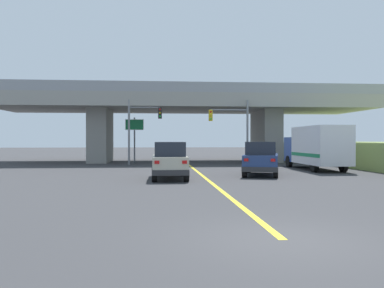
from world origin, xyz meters
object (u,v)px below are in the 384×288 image
object	(u,v)px
traffic_signal_nearside	(234,124)
highway_sign	(134,130)
traffic_signal_farside	(140,123)
box_truck	(316,147)
suv_lead	(170,161)
suv_crossing	(261,159)

from	to	relation	value
traffic_signal_nearside	highway_sign	world-z (taller)	traffic_signal_nearside
traffic_signal_farside	box_truck	bearing A→B (deg)	-28.45
suv_lead	traffic_signal_nearside	size ratio (longest dim) A/B	0.76
highway_sign	suv_crossing	bearing A→B (deg)	-57.84
suv_crossing	traffic_signal_nearside	bearing A→B (deg)	104.92
box_truck	suv_lead	bearing A→B (deg)	-151.00
box_truck	suv_crossing	bearing A→B (deg)	-141.20
suv_lead	suv_crossing	xyz separation A→B (m)	(5.55, 1.80, 0.00)
suv_crossing	highway_sign	size ratio (longest dim) A/B	1.16
suv_crossing	traffic_signal_farside	bearing A→B (deg)	142.08
suv_crossing	highway_sign	xyz separation A→B (m)	(-8.32, 13.23, 2.07)
traffic_signal_nearside	traffic_signal_farside	world-z (taller)	traffic_signal_farside
highway_sign	box_truck	bearing A→B (deg)	-34.20
traffic_signal_farside	highway_sign	bearing A→B (deg)	105.51
suv_crossing	traffic_signal_nearside	distance (m)	10.93
box_truck	highway_sign	distance (m)	16.30
suv_lead	traffic_signal_farside	xyz separation A→B (m)	(-2.17, 12.85, 2.55)
suv_lead	traffic_signal_farside	size ratio (longest dim) A/B	0.76
suv_crossing	traffic_signal_farside	distance (m)	13.72
traffic_signal_farside	suv_crossing	bearing A→B (deg)	-55.09
suv_crossing	traffic_signal_nearside	size ratio (longest dim) A/B	0.87
box_truck	highway_sign	size ratio (longest dim) A/B	1.76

